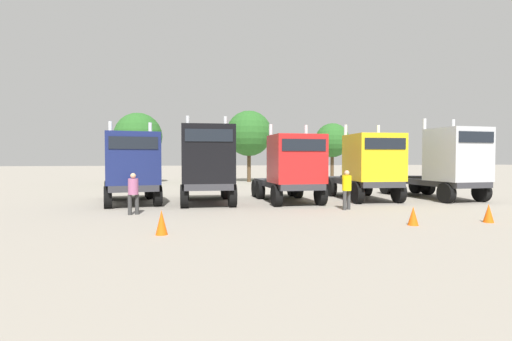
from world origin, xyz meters
TOP-DOWN VIEW (x-y plane):
  - ground at (0.00, 0.00)m, footprint 200.00×200.00m
  - semi_truck_navy at (-7.98, 1.17)m, footprint 3.63×6.27m
  - semi_truck_black at (-4.34, 0.61)m, footprint 2.56×5.98m
  - semi_truck_red at (-0.12, 0.50)m, footprint 2.84×5.96m
  - semi_truck_yellow at (4.17, 1.02)m, footprint 2.63×6.27m
  - semi_truck_silver at (8.55, 0.58)m, footprint 3.21×6.66m
  - visitor_in_hivis at (1.64, -2.26)m, footprint 0.55×0.55m
  - visitor_with_camera at (-7.42, -2.32)m, footprint 0.51×0.51m
  - traffic_cone_near at (2.30, -6.44)m, footprint 0.36×0.36m
  - traffic_cone_mid at (5.27, -6.32)m, footprint 0.36×0.36m
  - traffic_cone_far at (-5.98, -6.76)m, footprint 0.36×0.36m
  - oak_far_left at (-9.90, 18.25)m, footprint 4.29×4.29m
  - oak_far_centre at (0.27, 18.42)m, footprint 4.32×4.32m
  - oak_far_right at (9.68, 21.41)m, footprint 3.63×3.63m

SIDE VIEW (x-z plane):
  - ground at x=0.00m, z-range 0.00..0.00m
  - traffic_cone_near at x=2.30m, z-range 0.00..0.63m
  - traffic_cone_mid at x=5.27m, z-range 0.00..0.65m
  - traffic_cone_far at x=-5.98m, z-range 0.00..0.74m
  - visitor_with_camera at x=-7.42m, z-range 0.13..1.81m
  - visitor_in_hivis at x=1.64m, z-range 0.14..1.88m
  - semi_truck_red at x=-0.12m, z-range -0.23..3.77m
  - semi_truck_navy at x=-7.98m, z-range -0.24..3.84m
  - semi_truck_yellow at x=4.17m, z-range -0.19..3.91m
  - semi_truck_silver at x=8.55m, z-range -0.24..4.20m
  - semi_truck_black at x=-4.34m, z-range -0.19..4.22m
  - oak_far_right at x=9.68m, z-range 1.15..7.14m
  - oak_far_left at x=-9.90m, z-range 1.03..7.40m
  - oak_far_centre at x=0.27m, z-range 1.22..7.99m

